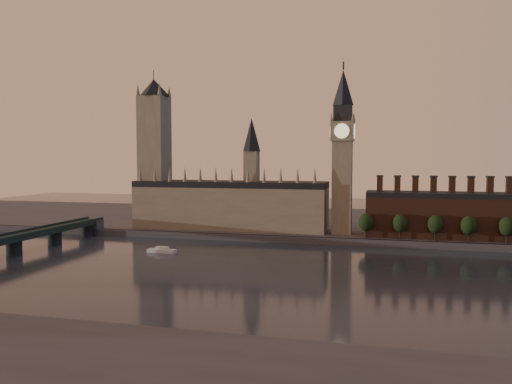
% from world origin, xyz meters
% --- Properties ---
extents(ground, '(900.00, 900.00, 0.00)m').
position_xyz_m(ground, '(0.00, 0.00, 0.00)').
color(ground, black).
rests_on(ground, ground).
extents(north_bank, '(900.00, 182.00, 4.00)m').
position_xyz_m(north_bank, '(0.00, 178.04, 2.00)').
color(north_bank, '#49484D').
rests_on(north_bank, ground).
extents(palace_of_westminster, '(130.00, 30.30, 74.00)m').
position_xyz_m(palace_of_westminster, '(-64.41, 114.91, 21.63)').
color(palace_of_westminster, gray).
rests_on(palace_of_westminster, north_bank).
extents(victoria_tower, '(24.00, 24.00, 108.00)m').
position_xyz_m(victoria_tower, '(-120.00, 115.00, 59.09)').
color(victoria_tower, gray).
rests_on(victoria_tower, north_bank).
extents(big_ben, '(15.00, 15.00, 107.00)m').
position_xyz_m(big_ben, '(10.00, 110.00, 56.83)').
color(big_ben, gray).
rests_on(big_ben, north_bank).
extents(chimney_block, '(110.00, 25.00, 37.00)m').
position_xyz_m(chimney_block, '(80.00, 110.00, 17.82)').
color(chimney_block, '#522D1F').
rests_on(chimney_block, north_bank).
extents(embankment_tree_0, '(8.60, 8.60, 14.88)m').
position_xyz_m(embankment_tree_0, '(25.39, 94.54, 13.47)').
color(embankment_tree_0, black).
rests_on(embankment_tree_0, north_bank).
extents(embankment_tree_1, '(8.60, 8.60, 14.88)m').
position_xyz_m(embankment_tree_1, '(44.98, 95.44, 13.47)').
color(embankment_tree_1, black).
rests_on(embankment_tree_1, north_bank).
extents(embankment_tree_2, '(8.60, 8.60, 14.88)m').
position_xyz_m(embankment_tree_2, '(64.46, 95.35, 13.47)').
color(embankment_tree_2, black).
rests_on(embankment_tree_2, north_bank).
extents(embankment_tree_3, '(8.60, 8.60, 14.88)m').
position_xyz_m(embankment_tree_3, '(82.04, 94.08, 13.47)').
color(embankment_tree_3, black).
rests_on(embankment_tree_3, north_bank).
extents(embankment_tree_4, '(8.60, 8.60, 14.88)m').
position_xyz_m(embankment_tree_4, '(101.96, 94.50, 13.47)').
color(embankment_tree_4, black).
rests_on(embankment_tree_4, north_bank).
extents(river_boat, '(16.22, 5.27, 3.21)m').
position_xyz_m(river_boat, '(-81.56, 42.14, 1.23)').
color(river_boat, silver).
rests_on(river_boat, ground).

